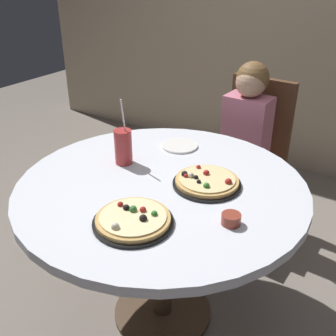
{
  "coord_description": "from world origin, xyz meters",
  "views": [
    {
      "loc": [
        0.83,
        -1.21,
        1.6
      ],
      "look_at": [
        0.0,
        0.05,
        0.8
      ],
      "focal_mm": 43.35,
      "sensor_mm": 36.0,
      "label": 1
    }
  ],
  "objects": [
    {
      "name": "ground_plane",
      "position": [
        0.0,
        0.0,
        0.0
      ],
      "size": [
        8.0,
        8.0,
        0.0
      ],
      "primitive_type": "plane",
      "color": "slate"
    },
    {
      "name": "dining_table",
      "position": [
        0.0,
        0.0,
        0.65
      ],
      "size": [
        1.21,
        1.21,
        0.75
      ],
      "color": "silver",
      "rests_on": "ground_plane"
    },
    {
      "name": "chair_wooden",
      "position": [
        0.0,
        0.99,
        0.53
      ],
      "size": [
        0.41,
        0.41,
        0.95
      ],
      "color": "brown",
      "rests_on": "ground_plane"
    },
    {
      "name": "diner_child",
      "position": [
        -0.0,
        0.81,
        0.48
      ],
      "size": [
        0.27,
        0.42,
        1.08
      ],
      "color": "#3F4766",
      "rests_on": "ground_plane"
    },
    {
      "name": "pizza_veggie",
      "position": [
        0.08,
        -0.29,
        0.77
      ],
      "size": [
        0.29,
        0.29,
        0.05
      ],
      "color": "black",
      "rests_on": "dining_table"
    },
    {
      "name": "pizza_cheese",
      "position": [
        0.17,
        0.09,
        0.77
      ],
      "size": [
        0.28,
        0.28,
        0.05
      ],
      "color": "black",
      "rests_on": "dining_table"
    },
    {
      "name": "soda_cup",
      "position": [
        -0.25,
        0.06,
        0.83
      ],
      "size": [
        0.08,
        0.08,
        0.31
      ],
      "color": "#B73333",
      "rests_on": "dining_table"
    },
    {
      "name": "sauce_bowl",
      "position": [
        0.37,
        -0.1,
        0.77
      ],
      "size": [
        0.07,
        0.07,
        0.04
      ],
      "primitive_type": "cylinder",
      "color": "brown",
      "rests_on": "dining_table"
    },
    {
      "name": "plate_small",
      "position": [
        -0.13,
        0.35,
        0.76
      ],
      "size": [
        0.18,
        0.18,
        0.01
      ],
      "primitive_type": "cylinder",
      "color": "white",
      "rests_on": "dining_table"
    }
  ]
}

